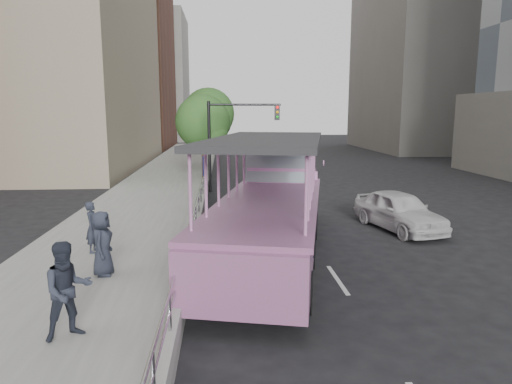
{
  "coord_description": "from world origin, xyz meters",
  "views": [
    {
      "loc": [
        -2.12,
        -13.82,
        4.57
      ],
      "look_at": [
        -0.98,
        1.9,
        1.81
      ],
      "focal_mm": 32.0,
      "sensor_mm": 36.0,
      "label": 1
    }
  ],
  "objects_px": {
    "street_tree_near": "(204,124)",
    "duck_boat": "(273,210)",
    "pedestrian_far": "(102,243)",
    "car": "(399,210)",
    "pedestrian_near": "(93,227)",
    "parking_sign": "(205,179)",
    "traffic_signal": "(230,131)",
    "street_tree_far": "(210,116)",
    "pedestrian_mid": "(68,290)"
  },
  "relations": [
    {
      "from": "pedestrian_mid",
      "to": "traffic_signal",
      "type": "relative_size",
      "value": 0.37
    },
    {
      "from": "pedestrian_near",
      "to": "street_tree_near",
      "type": "xyz_separation_m",
      "value": [
        2.85,
        15.81,
        2.72
      ]
    },
    {
      "from": "traffic_signal",
      "to": "parking_sign",
      "type": "bearing_deg",
      "value": -100.83
    },
    {
      "from": "car",
      "to": "pedestrian_far",
      "type": "height_order",
      "value": "pedestrian_far"
    },
    {
      "from": "street_tree_near",
      "to": "street_tree_far",
      "type": "height_order",
      "value": "street_tree_far"
    },
    {
      "from": "car",
      "to": "pedestrian_far",
      "type": "bearing_deg",
      "value": -166.24
    },
    {
      "from": "traffic_signal",
      "to": "duck_boat",
      "type": "bearing_deg",
      "value": -84.39
    },
    {
      "from": "street_tree_near",
      "to": "street_tree_far",
      "type": "distance_m",
      "value": 6.02
    },
    {
      "from": "street_tree_far",
      "to": "parking_sign",
      "type": "bearing_deg",
      "value": -89.33
    },
    {
      "from": "duck_boat",
      "to": "pedestrian_far",
      "type": "relative_size",
      "value": 6.9
    },
    {
      "from": "pedestrian_near",
      "to": "street_tree_near",
      "type": "distance_m",
      "value": 16.29
    },
    {
      "from": "pedestrian_far",
      "to": "duck_boat",
      "type": "bearing_deg",
      "value": -61.06
    },
    {
      "from": "car",
      "to": "traffic_signal",
      "type": "bearing_deg",
      "value": 111.34
    },
    {
      "from": "pedestrian_far",
      "to": "parking_sign",
      "type": "bearing_deg",
      "value": -15.56
    },
    {
      "from": "pedestrian_near",
      "to": "pedestrian_mid",
      "type": "relative_size",
      "value": 0.84
    },
    {
      "from": "traffic_signal",
      "to": "street_tree_far",
      "type": "distance_m",
      "value": 9.57
    },
    {
      "from": "pedestrian_near",
      "to": "pedestrian_mid",
      "type": "height_order",
      "value": "pedestrian_mid"
    },
    {
      "from": "parking_sign",
      "to": "traffic_signal",
      "type": "bearing_deg",
      "value": 79.17
    },
    {
      "from": "street_tree_near",
      "to": "duck_boat",
      "type": "bearing_deg",
      "value": -79.78
    },
    {
      "from": "pedestrian_mid",
      "to": "parking_sign",
      "type": "height_order",
      "value": "parking_sign"
    },
    {
      "from": "pedestrian_near",
      "to": "pedestrian_mid",
      "type": "distance_m",
      "value": 5.62
    },
    {
      "from": "pedestrian_mid",
      "to": "street_tree_near",
      "type": "bearing_deg",
      "value": 53.3
    },
    {
      "from": "street_tree_far",
      "to": "pedestrian_near",
      "type": "bearing_deg",
      "value": -97.95
    },
    {
      "from": "pedestrian_far",
      "to": "parking_sign",
      "type": "relative_size",
      "value": 0.65
    },
    {
      "from": "pedestrian_far",
      "to": "street_tree_near",
      "type": "relative_size",
      "value": 0.3
    },
    {
      "from": "pedestrian_mid",
      "to": "street_tree_far",
      "type": "relative_size",
      "value": 0.29
    },
    {
      "from": "pedestrian_near",
      "to": "duck_boat",
      "type": "bearing_deg",
      "value": -81.1
    },
    {
      "from": "street_tree_far",
      "to": "traffic_signal",
      "type": "bearing_deg",
      "value": -81.57
    },
    {
      "from": "duck_boat",
      "to": "street_tree_near",
      "type": "xyz_separation_m",
      "value": [
        -2.77,
        15.35,
        2.39
      ]
    },
    {
      "from": "traffic_signal",
      "to": "street_tree_near",
      "type": "relative_size",
      "value": 0.91
    },
    {
      "from": "pedestrian_far",
      "to": "pedestrian_mid",
      "type": "bearing_deg",
      "value": -175.11
    },
    {
      "from": "street_tree_near",
      "to": "street_tree_far",
      "type": "relative_size",
      "value": 0.89
    },
    {
      "from": "pedestrian_near",
      "to": "street_tree_far",
      "type": "xyz_separation_m",
      "value": [
        3.05,
        21.81,
        3.21
      ]
    },
    {
      "from": "pedestrian_far",
      "to": "traffic_signal",
      "type": "height_order",
      "value": "traffic_signal"
    },
    {
      "from": "street_tree_far",
      "to": "duck_boat",
      "type": "bearing_deg",
      "value": -83.14
    },
    {
      "from": "parking_sign",
      "to": "traffic_signal",
      "type": "height_order",
      "value": "traffic_signal"
    },
    {
      "from": "car",
      "to": "street_tree_far",
      "type": "bearing_deg",
      "value": 99.24
    },
    {
      "from": "duck_boat",
      "to": "street_tree_far",
      "type": "bearing_deg",
      "value": 96.86
    },
    {
      "from": "car",
      "to": "pedestrian_near",
      "type": "height_order",
      "value": "pedestrian_near"
    },
    {
      "from": "duck_boat",
      "to": "pedestrian_mid",
      "type": "distance_m",
      "value": 7.52
    },
    {
      "from": "street_tree_near",
      "to": "street_tree_far",
      "type": "xyz_separation_m",
      "value": [
        0.2,
        6.0,
        0.49
      ]
    },
    {
      "from": "pedestrian_far",
      "to": "street_tree_near",
      "type": "xyz_separation_m",
      "value": [
        2.02,
        17.89,
        2.65
      ]
    },
    {
      "from": "pedestrian_far",
      "to": "pedestrian_near",
      "type": "bearing_deg",
      "value": 22.52
    },
    {
      "from": "pedestrian_mid",
      "to": "street_tree_far",
      "type": "distance_m",
      "value": 27.57
    },
    {
      "from": "pedestrian_near",
      "to": "street_tree_near",
      "type": "height_order",
      "value": "street_tree_near"
    },
    {
      "from": "pedestrian_near",
      "to": "parking_sign",
      "type": "height_order",
      "value": "parking_sign"
    },
    {
      "from": "car",
      "to": "street_tree_near",
      "type": "xyz_separation_m",
      "value": [
        -8.06,
        12.68,
        3.05
      ]
    },
    {
      "from": "car",
      "to": "pedestrian_far",
      "type": "xyz_separation_m",
      "value": [
        -10.08,
        -5.21,
        0.4
      ]
    },
    {
      "from": "pedestrian_near",
      "to": "parking_sign",
      "type": "bearing_deg",
      "value": -23.97
    },
    {
      "from": "duck_boat",
      "to": "car",
      "type": "distance_m",
      "value": 5.96
    }
  ]
}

